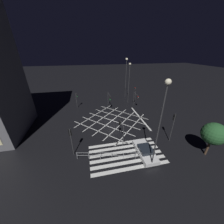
% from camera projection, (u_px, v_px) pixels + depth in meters
% --- Properties ---
extents(ground_plane, '(200.00, 200.00, 0.00)m').
position_uv_depth(ground_plane, '(112.00, 120.00, 24.37)').
color(ground_plane, black).
extents(road_markings, '(14.43, 18.67, 0.01)m').
position_uv_depth(road_markings, '(121.00, 137.00, 19.75)').
color(road_markings, silver).
rests_on(road_markings, ground_plane).
extents(traffic_light_median_north, '(0.36, 2.78, 3.59)m').
position_uv_depth(traffic_light_median_north, '(109.00, 98.00, 28.16)').
color(traffic_light_median_north, '#2D2D30').
rests_on(traffic_light_median_north, ground_plane).
extents(traffic_light_nw_main, '(0.39, 0.36, 3.60)m').
position_uv_depth(traffic_light_nw_main, '(76.00, 97.00, 28.64)').
color(traffic_light_nw_main, '#2D2D30').
rests_on(traffic_light_nw_main, ground_plane).
extents(traffic_light_sw_cross, '(0.36, 0.39, 3.99)m').
position_uv_depth(traffic_light_sw_cross, '(71.00, 137.00, 15.29)').
color(traffic_light_sw_cross, '#2D2D30').
rests_on(traffic_light_sw_cross, ground_plane).
extents(traffic_light_se_cross, '(0.36, 0.39, 4.58)m').
position_uv_depth(traffic_light_se_cross, '(173.00, 122.00, 17.58)').
color(traffic_light_se_cross, '#2D2D30').
rests_on(traffic_light_se_cross, ground_plane).
extents(traffic_light_ne_cross, '(0.36, 2.64, 3.21)m').
position_uv_depth(traffic_light_ne_cross, '(136.00, 97.00, 29.34)').
color(traffic_light_ne_cross, '#2D2D30').
rests_on(traffic_light_ne_cross, ground_plane).
extents(traffic_light_median_south, '(0.36, 2.29, 3.33)m').
position_uv_depth(traffic_light_median_south, '(121.00, 127.00, 17.96)').
color(traffic_light_median_south, '#2D2D30').
rests_on(traffic_light_median_south, ground_plane).
extents(traffic_light_ne_main, '(0.39, 0.36, 4.17)m').
position_uv_depth(traffic_light_ne_main, '(135.00, 92.00, 31.18)').
color(traffic_light_ne_main, '#2D2D30').
rests_on(traffic_light_ne_main, ground_plane).
extents(street_lamp_east, '(0.52, 0.52, 9.72)m').
position_uv_depth(street_lamp_east, '(129.00, 76.00, 29.69)').
color(street_lamp_east, '#2D2D30').
rests_on(street_lamp_east, ground_plane).
extents(street_lamp_west, '(0.63, 0.63, 10.48)m').
position_uv_depth(street_lamp_west, '(126.00, 68.00, 33.37)').
color(street_lamp_west, '#2D2D30').
rests_on(street_lamp_west, ground_plane).
extents(street_lamp_far, '(0.55, 0.55, 10.30)m').
position_uv_depth(street_lamp_far, '(162.00, 112.00, 11.52)').
color(street_lamp_far, '#2D2D30').
rests_on(street_lamp_far, ground_plane).
extents(street_tree_near, '(2.75, 2.75, 4.66)m').
position_uv_depth(street_tree_near, '(214.00, 134.00, 15.11)').
color(street_tree_near, '#473323').
rests_on(street_tree_near, ground_plane).
extents(waiting_car, '(1.85, 4.44, 1.15)m').
position_uv_depth(waiting_car, '(145.00, 151.00, 16.31)').
color(waiting_car, silver).
rests_on(waiting_car, ground_plane).
extents(pedestrian_railing, '(8.65, 1.88, 1.05)m').
position_uv_depth(pedestrian_railing, '(112.00, 155.00, 15.53)').
color(pedestrian_railing, '#9EA0A5').
rests_on(pedestrian_railing, ground_plane).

